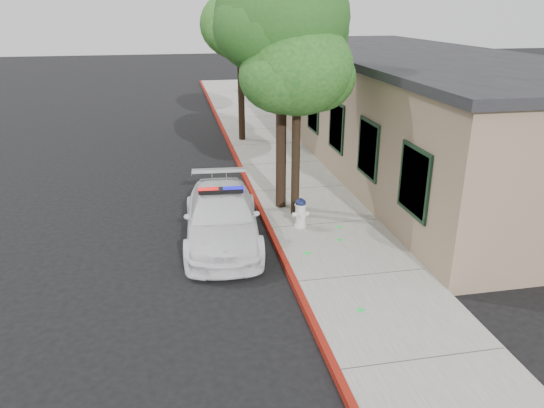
{
  "coord_description": "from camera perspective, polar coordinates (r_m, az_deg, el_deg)",
  "views": [
    {
      "loc": [
        -2.34,
        -9.66,
        5.84
      ],
      "look_at": [
        -0.1,
        1.83,
        1.3
      ],
      "focal_mm": 33.91,
      "sensor_mm": 36.0,
      "label": 1
    }
  ],
  "objects": [
    {
      "name": "fire_hydrant",
      "position": [
        14.02,
        3.18,
        -0.94
      ],
      "size": [
        0.47,
        0.41,
        0.83
      ],
      "rotation": [
        0.0,
        0.0,
        0.04
      ],
      "color": "silver",
      "rests_on": "sidewalk"
    },
    {
      "name": "red_curb",
      "position": [
        14.11,
        -0.28,
        -2.9
      ],
      "size": [
        0.14,
        60.0,
        0.16
      ],
      "primitive_type": "cube",
      "color": "maroon",
      "rests_on": "ground"
    },
    {
      "name": "clapboard_building",
      "position": [
        21.06,
        14.81,
        10.35
      ],
      "size": [
        7.3,
        20.89,
        4.24
      ],
      "color": "#89735A",
      "rests_on": "ground"
    },
    {
      "name": "ground",
      "position": [
        11.53,
        2.25,
        -9.28
      ],
      "size": [
        120.0,
        120.0,
        0.0
      ],
      "primitive_type": "plane",
      "color": "black",
      "rests_on": "ground"
    },
    {
      "name": "street_tree_near",
      "position": [
        14.01,
        2.86,
        14.4
      ],
      "size": [
        3.22,
        2.96,
        5.42
      ],
      "rotation": [
        0.0,
        0.0,
        -0.28
      ],
      "color": "black",
      "rests_on": "sidewalk"
    },
    {
      "name": "police_car",
      "position": [
        13.46,
        -5.59,
        -1.44
      ],
      "size": [
        2.24,
        4.82,
        1.48
      ],
      "rotation": [
        0.0,
        0.0,
        -0.07
      ],
      "color": "white",
      "rests_on": "ground"
    },
    {
      "name": "street_tree_mid",
      "position": [
        14.57,
        1.13,
        19.37
      ],
      "size": [
        3.82,
        3.63,
        6.93
      ],
      "rotation": [
        0.0,
        0.0,
        -0.02
      ],
      "color": "black",
      "rests_on": "sidewalk"
    },
    {
      "name": "street_tree_far",
      "position": [
        22.91,
        -3.46,
        18.88
      ],
      "size": [
        3.42,
        3.47,
        6.36
      ],
      "rotation": [
        0.0,
        0.0,
        0.36
      ],
      "color": "black",
      "rests_on": "sidewalk"
    },
    {
      "name": "sidewalk",
      "position": [
        14.45,
        5.74,
        -2.43
      ],
      "size": [
        3.2,
        60.0,
        0.15
      ],
      "primitive_type": "cube",
      "color": "gray",
      "rests_on": "ground"
    }
  ]
}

